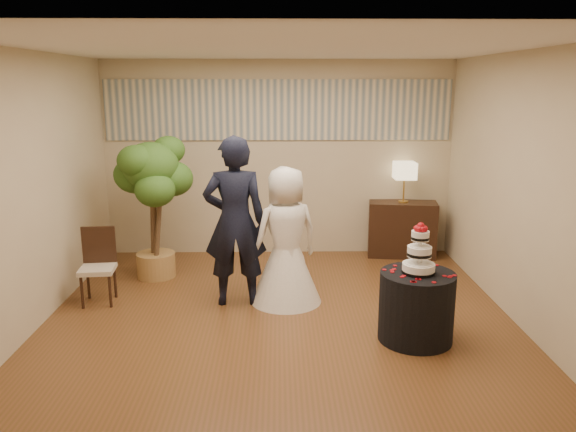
{
  "coord_description": "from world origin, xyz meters",
  "views": [
    {
      "loc": [
        -0.01,
        -5.59,
        2.47
      ],
      "look_at": [
        0.1,
        0.4,
        1.05
      ],
      "focal_mm": 35.0,
      "sensor_mm": 36.0,
      "label": 1
    }
  ],
  "objects_px": {
    "ficus_tree": "(153,207)",
    "table_lamp": "(404,182)",
    "cake_table": "(416,307)",
    "side_chair": "(97,267)",
    "bride": "(286,235)",
    "wedding_cake": "(420,248)",
    "groom": "(235,222)",
    "console": "(402,229)"
  },
  "relations": [
    {
      "from": "ficus_tree",
      "to": "table_lamp",
      "type": "bearing_deg",
      "value": 14.16
    },
    {
      "from": "cake_table",
      "to": "ficus_tree",
      "type": "xyz_separation_m",
      "value": [
        -2.95,
        1.91,
        0.58
      ]
    },
    {
      "from": "ficus_tree",
      "to": "side_chair",
      "type": "distance_m",
      "value": 1.13
    },
    {
      "from": "cake_table",
      "to": "table_lamp",
      "type": "height_order",
      "value": "table_lamp"
    },
    {
      "from": "bride",
      "to": "ficus_tree",
      "type": "distance_m",
      "value": 1.91
    },
    {
      "from": "wedding_cake",
      "to": "table_lamp",
      "type": "relative_size",
      "value": 0.87
    },
    {
      "from": "groom",
      "to": "console",
      "type": "distance_m",
      "value": 2.95
    },
    {
      "from": "bride",
      "to": "cake_table",
      "type": "xyz_separation_m",
      "value": [
        1.26,
        -1.03,
        -0.44
      ]
    },
    {
      "from": "console",
      "to": "ficus_tree",
      "type": "xyz_separation_m",
      "value": [
        -3.4,
        -0.86,
        0.53
      ]
    },
    {
      "from": "cake_table",
      "to": "table_lamp",
      "type": "distance_m",
      "value": 2.9
    },
    {
      "from": "ficus_tree",
      "to": "side_chair",
      "type": "relative_size",
      "value": 2.15
    },
    {
      "from": "cake_table",
      "to": "wedding_cake",
      "type": "distance_m",
      "value": 0.6
    },
    {
      "from": "bride",
      "to": "ficus_tree",
      "type": "xyz_separation_m",
      "value": [
        -1.69,
        0.88,
        0.14
      ]
    },
    {
      "from": "ficus_tree",
      "to": "bride",
      "type": "bearing_deg",
      "value": -27.59
    },
    {
      "from": "wedding_cake",
      "to": "console",
      "type": "bearing_deg",
      "value": 80.68
    },
    {
      "from": "groom",
      "to": "side_chair",
      "type": "distance_m",
      "value": 1.67
    },
    {
      "from": "wedding_cake",
      "to": "bride",
      "type": "bearing_deg",
      "value": 140.78
    },
    {
      "from": "bride",
      "to": "side_chair",
      "type": "xyz_separation_m",
      "value": [
        -2.15,
        -0.02,
        -0.36
      ]
    },
    {
      "from": "wedding_cake",
      "to": "console",
      "type": "distance_m",
      "value": 2.86
    },
    {
      "from": "side_chair",
      "to": "table_lamp",
      "type": "bearing_deg",
      "value": 18.93
    },
    {
      "from": "bride",
      "to": "cake_table",
      "type": "relative_size",
      "value": 2.17
    },
    {
      "from": "side_chair",
      "to": "cake_table",
      "type": "bearing_deg",
      "value": -22.02
    },
    {
      "from": "wedding_cake",
      "to": "ficus_tree",
      "type": "xyz_separation_m",
      "value": [
        -2.95,
        1.91,
        -0.01
      ]
    },
    {
      "from": "cake_table",
      "to": "wedding_cake",
      "type": "height_order",
      "value": "wedding_cake"
    },
    {
      "from": "bride",
      "to": "wedding_cake",
      "type": "xyz_separation_m",
      "value": [
        1.26,
        -1.03,
        0.15
      ]
    },
    {
      "from": "wedding_cake",
      "to": "ficus_tree",
      "type": "relative_size",
      "value": 0.27
    },
    {
      "from": "cake_table",
      "to": "side_chair",
      "type": "height_order",
      "value": "side_chair"
    },
    {
      "from": "groom",
      "to": "ficus_tree",
      "type": "distance_m",
      "value": 1.45
    },
    {
      "from": "wedding_cake",
      "to": "table_lamp",
      "type": "xyz_separation_m",
      "value": [
        0.45,
        2.77,
        0.15
      ]
    },
    {
      "from": "wedding_cake",
      "to": "ficus_tree",
      "type": "height_order",
      "value": "ficus_tree"
    },
    {
      "from": "cake_table",
      "to": "wedding_cake",
      "type": "relative_size",
      "value": 1.44
    },
    {
      "from": "groom",
      "to": "bride",
      "type": "relative_size",
      "value": 1.22
    },
    {
      "from": "table_lamp",
      "to": "bride",
      "type": "bearing_deg",
      "value": -134.61
    },
    {
      "from": "bride",
      "to": "table_lamp",
      "type": "xyz_separation_m",
      "value": [
        1.71,
        1.74,
        0.3
      ]
    },
    {
      "from": "groom",
      "to": "table_lamp",
      "type": "distance_m",
      "value": 2.9
    },
    {
      "from": "ficus_tree",
      "to": "groom",
      "type": "bearing_deg",
      "value": -39.72
    },
    {
      "from": "groom",
      "to": "side_chair",
      "type": "height_order",
      "value": "groom"
    },
    {
      "from": "cake_table",
      "to": "side_chair",
      "type": "xyz_separation_m",
      "value": [
        -3.41,
        1.01,
        0.09
      ]
    },
    {
      "from": "console",
      "to": "side_chair",
      "type": "relative_size",
      "value": 1.11
    },
    {
      "from": "table_lamp",
      "to": "console",
      "type": "bearing_deg",
      "value": 0.0
    },
    {
      "from": "groom",
      "to": "wedding_cake",
      "type": "bearing_deg",
      "value": 148.43
    },
    {
      "from": "groom",
      "to": "ficus_tree",
      "type": "xyz_separation_m",
      "value": [
        -1.11,
        0.93,
        -0.03
      ]
    }
  ]
}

